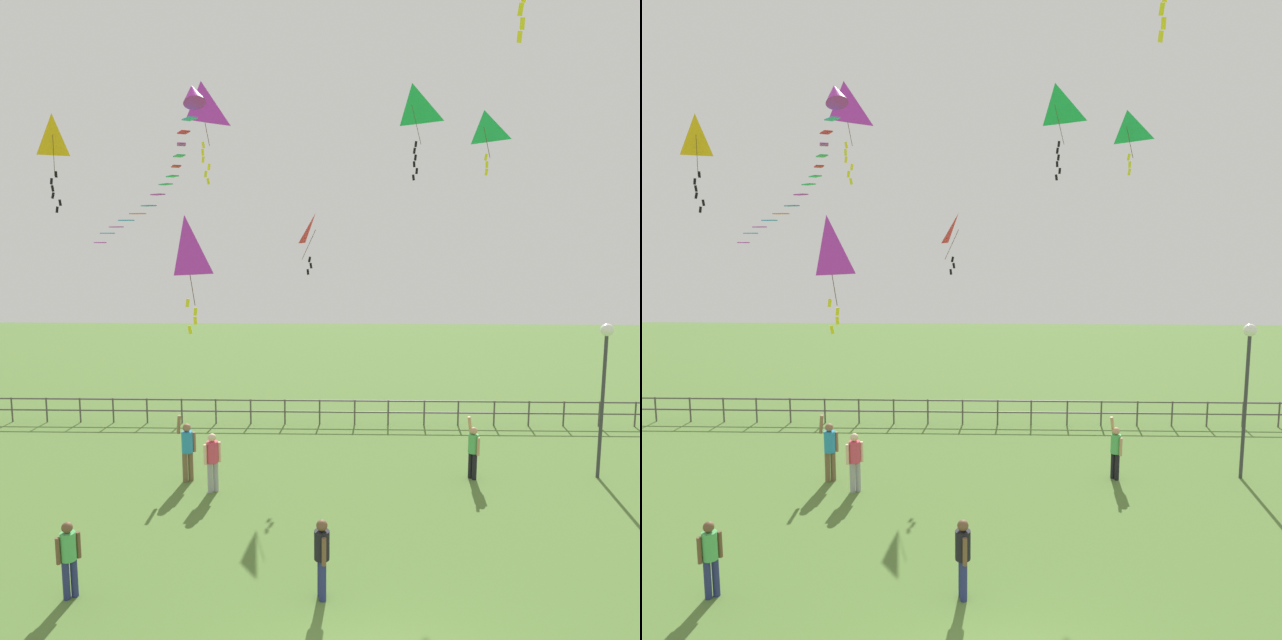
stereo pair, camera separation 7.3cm
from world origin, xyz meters
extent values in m
cylinder|color=#38383D|center=(7.06, 9.15, 2.11)|extent=(0.10, 0.10, 4.22)
sphere|color=white|center=(7.06, 9.15, 4.37)|extent=(0.36, 0.36, 0.36)
cylinder|color=navy|center=(-5.83, 2.81, 0.39)|extent=(0.13, 0.13, 0.79)
cylinder|color=navy|center=(-5.71, 2.91, 0.39)|extent=(0.13, 0.13, 0.79)
cylinder|color=#4CB259|center=(-5.77, 2.86, 1.07)|extent=(0.29, 0.29, 0.56)
sphere|color=brown|center=(-5.77, 2.86, 1.45)|extent=(0.21, 0.21, 0.21)
cylinder|color=brown|center=(-5.92, 2.74, 1.03)|extent=(0.09, 0.09, 0.53)
cylinder|color=brown|center=(-5.62, 2.98, 1.03)|extent=(0.09, 0.09, 0.53)
cylinder|color=navy|center=(-0.85, 2.89, 0.41)|extent=(0.14, 0.14, 0.82)
cylinder|color=navy|center=(-0.88, 3.04, 0.41)|extent=(0.14, 0.14, 0.82)
cylinder|color=black|center=(-0.87, 2.96, 1.11)|extent=(0.30, 0.30, 0.58)
sphere|color=brown|center=(-0.87, 2.96, 1.50)|extent=(0.22, 0.22, 0.22)
cylinder|color=brown|center=(-0.82, 2.77, 1.07)|extent=(0.09, 0.09, 0.55)
cylinder|color=brown|center=(-0.91, 3.16, 1.07)|extent=(0.09, 0.09, 0.55)
cylinder|color=brown|center=(-4.91, 8.54, 0.43)|extent=(0.15, 0.15, 0.86)
cylinder|color=brown|center=(-4.77, 8.63, 0.43)|extent=(0.15, 0.15, 0.86)
cylinder|color=#268CBF|center=(-4.84, 8.59, 1.17)|extent=(0.32, 0.32, 0.61)
sphere|color=#8C6647|center=(-4.84, 8.59, 1.59)|extent=(0.23, 0.23, 0.23)
cylinder|color=#8C6647|center=(-5.04, 8.51, 1.71)|extent=(0.21, 0.25, 0.58)
cylinder|color=#8C6647|center=(-4.67, 8.70, 1.13)|extent=(0.09, 0.09, 0.58)
cylinder|color=black|center=(3.33, 9.03, 0.39)|extent=(0.13, 0.13, 0.78)
cylinder|color=black|center=(3.42, 8.90, 0.39)|extent=(0.13, 0.13, 0.78)
cylinder|color=#4CB259|center=(3.37, 8.97, 1.06)|extent=(0.29, 0.29, 0.55)
sphere|color=tan|center=(3.37, 8.97, 1.44)|extent=(0.21, 0.21, 0.21)
cylinder|color=tan|center=(3.30, 9.15, 1.55)|extent=(0.20, 0.18, 0.53)
cylinder|color=tan|center=(3.48, 8.81, 1.03)|extent=(0.09, 0.09, 0.53)
cylinder|color=#99999E|center=(-4.04, 7.83, 0.42)|extent=(0.14, 0.14, 0.84)
cylinder|color=#99999E|center=(-3.91, 7.92, 0.42)|extent=(0.14, 0.14, 0.84)
cylinder|color=#D83F59|center=(-3.98, 7.88, 1.14)|extent=(0.31, 0.31, 0.60)
sphere|color=beige|center=(-3.98, 7.88, 1.55)|extent=(0.23, 0.23, 0.23)
cylinder|color=beige|center=(-4.15, 7.76, 1.10)|extent=(0.09, 0.09, 0.56)
cylinder|color=beige|center=(-3.80, 7.99, 1.10)|extent=(0.09, 0.09, 0.56)
pyramid|color=#1EB759|center=(3.81, 10.96, 10.24)|extent=(0.98, 1.03, 0.89)
cylinder|color=#4C381E|center=(3.95, 11.09, 9.80)|extent=(0.30, 0.27, 0.89)
cube|color=yellow|center=(3.94, 11.08, 9.37)|extent=(0.11, 0.03, 0.21)
cube|color=yellow|center=(3.98, 11.10, 9.15)|extent=(0.09, 0.05, 0.20)
cube|color=yellow|center=(3.97, 11.10, 8.93)|extent=(0.10, 0.02, 0.21)
pyramid|color=yellow|center=(-9.44, 11.30, 10.12)|extent=(0.79, 0.64, 1.24)
cylinder|color=#4C381E|center=(-9.51, 11.46, 9.50)|extent=(0.18, 0.34, 1.24)
cube|color=black|center=(-9.48, 11.47, 8.92)|extent=(0.09, 0.04, 0.20)
cube|color=black|center=(-9.61, 11.41, 8.70)|extent=(0.10, 0.02, 0.21)
cube|color=black|center=(-9.59, 11.42, 8.48)|extent=(0.09, 0.05, 0.20)
cube|color=black|center=(-9.59, 11.42, 8.26)|extent=(0.12, 0.04, 0.21)
cube|color=black|center=(-9.42, 11.51, 8.04)|extent=(0.09, 0.04, 0.20)
cube|color=black|center=(-9.51, 11.46, 7.82)|extent=(0.11, 0.01, 0.21)
pyramid|color=red|center=(-1.32, 13.48, 7.21)|extent=(0.62, 1.09, 1.05)
cylinder|color=#4C381E|center=(-1.56, 13.51, 6.69)|extent=(0.51, 0.07, 1.05)
cube|color=black|center=(-1.54, 13.52, 6.17)|extent=(0.12, 0.01, 0.21)
cube|color=black|center=(-1.49, 13.55, 5.95)|extent=(0.11, 0.05, 0.21)
cube|color=black|center=(-1.60, 13.49, 5.73)|extent=(0.10, 0.04, 0.21)
cube|color=yellow|center=(2.51, 3.01, 10.83)|extent=(0.10, 0.05, 0.20)
cube|color=yellow|center=(2.56, 3.04, 10.61)|extent=(0.09, 0.02, 0.20)
cube|color=yellow|center=(2.52, 3.01, 10.39)|extent=(0.10, 0.04, 0.21)
pyramid|color=#B22DB2|center=(-4.81, 11.52, 11.06)|extent=(1.11, 1.10, 1.31)
cylinder|color=#4C381E|center=(-4.67, 11.38, 10.41)|extent=(0.30, 0.31, 1.31)
cube|color=yellow|center=(-4.74, 11.34, 9.79)|extent=(0.12, 0.03, 0.21)
cube|color=yellow|center=(-4.76, 11.33, 9.57)|extent=(0.08, 0.03, 0.20)
cube|color=yellow|center=(-4.76, 11.33, 9.35)|extent=(0.10, 0.05, 0.20)
cube|color=yellow|center=(-4.59, 11.41, 9.13)|extent=(0.11, 0.02, 0.21)
cube|color=yellow|center=(-4.69, 11.36, 8.91)|extent=(0.11, 0.03, 0.21)
cube|color=yellow|center=(-4.63, 11.40, 8.69)|extent=(0.11, 0.05, 0.21)
pyramid|color=#B22DB2|center=(-4.26, 6.66, 6.77)|extent=(0.84, 0.82, 1.42)
cylinder|color=#4C381E|center=(-4.12, 6.51, 6.06)|extent=(0.29, 0.33, 1.42)
cube|color=yellow|center=(-4.19, 6.48, 5.40)|extent=(0.11, 0.02, 0.21)
cube|color=yellow|center=(-4.02, 6.56, 5.18)|extent=(0.11, 0.03, 0.21)
cube|color=yellow|center=(-4.03, 6.55, 4.96)|extent=(0.09, 0.02, 0.20)
cube|color=yellow|center=(-4.16, 6.49, 4.74)|extent=(0.11, 0.02, 0.21)
pyramid|color=#1EB759|center=(1.87, 12.85, 11.27)|extent=(1.39, 1.28, 1.20)
cylinder|color=#4C381E|center=(2.07, 13.14, 10.67)|extent=(0.43, 0.60, 1.20)
cube|color=black|center=(2.07, 13.14, 10.05)|extent=(0.10, 0.03, 0.21)
cube|color=black|center=(2.02, 13.11, 9.83)|extent=(0.10, 0.02, 0.21)
cube|color=black|center=(2.06, 13.13, 9.61)|extent=(0.10, 0.02, 0.21)
cube|color=black|center=(2.02, 13.11, 9.39)|extent=(0.09, 0.03, 0.20)
cube|color=black|center=(2.12, 13.16, 9.17)|extent=(0.09, 0.02, 0.20)
cube|color=black|center=(2.00, 13.11, 8.95)|extent=(0.11, 0.03, 0.21)
cone|color=#B22DB2|center=(-4.40, 8.61, 10.72)|extent=(0.91, 0.98, 0.76)
cube|color=#19B2B2|center=(-4.56, 8.82, 10.12)|extent=(0.51, 0.56, 0.03)
cube|color=red|center=(-4.84, 9.26, 9.84)|extent=(0.46, 0.57, 0.03)
cube|color=#B22DB2|center=(-5.03, 9.74, 9.58)|extent=(0.37, 0.56, 0.03)
cube|color=#1EB759|center=(-5.22, 10.22, 9.33)|extent=(0.46, 0.57, 0.03)
cube|color=red|center=(-5.44, 10.69, 9.08)|extent=(0.42, 0.57, 0.03)
cube|color=#1EB759|center=(-5.69, 11.14, 8.83)|extent=(0.50, 0.56, 0.03)
cube|color=#1EB759|center=(-6.02, 11.55, 8.62)|extent=(0.53, 0.54, 0.03)
cube|color=#B22DB2|center=(-6.39, 11.91, 8.32)|extent=(0.55, 0.53, 0.03)
cube|color=#198CD1|center=(-6.79, 12.24, 7.98)|extent=(0.56, 0.50, 0.03)
cube|color=orange|center=(-7.25, 12.48, 7.73)|extent=(0.57, 0.41, 0.03)
cube|color=#198CD1|center=(-7.72, 12.69, 7.51)|extent=(0.57, 0.45, 0.03)
cube|color=#B22DB2|center=(-8.17, 12.96, 7.29)|extent=(0.56, 0.50, 0.03)
cube|color=#198CD1|center=(-8.59, 13.25, 7.08)|extent=(0.57, 0.49, 0.03)
cube|color=#B22DB2|center=(-8.99, 13.58, 6.75)|extent=(0.54, 0.54, 0.03)
cylinder|color=#4C4742|center=(-12.84, 14.00, 0.47)|extent=(0.06, 0.06, 0.95)
cylinder|color=#4C4742|center=(-11.51, 14.00, 0.47)|extent=(0.06, 0.06, 0.95)
cylinder|color=#4C4742|center=(-10.23, 14.00, 0.47)|extent=(0.06, 0.06, 0.95)
cylinder|color=#4C4742|center=(-8.97, 14.00, 0.47)|extent=(0.06, 0.06, 0.95)
cylinder|color=#4C4742|center=(-7.69, 14.00, 0.47)|extent=(0.06, 0.06, 0.95)
cylinder|color=#4C4742|center=(-6.38, 14.00, 0.47)|extent=(0.06, 0.06, 0.95)
cylinder|color=#4C4742|center=(-5.09, 14.00, 0.47)|extent=(0.06, 0.06, 0.95)
cylinder|color=#4C4742|center=(-3.78, 14.00, 0.47)|extent=(0.06, 0.06, 0.95)
cylinder|color=#4C4742|center=(-2.50, 14.00, 0.47)|extent=(0.06, 0.06, 0.95)
cylinder|color=#4C4742|center=(-1.19, 14.00, 0.47)|extent=(0.06, 0.06, 0.95)
cylinder|color=#4C4742|center=(0.11, 14.00, 0.47)|extent=(0.06, 0.06, 0.95)
cylinder|color=#4C4742|center=(1.36, 14.00, 0.47)|extent=(0.06, 0.06, 0.95)
cylinder|color=#4C4742|center=(2.70, 14.00, 0.47)|extent=(0.06, 0.06, 0.95)
cylinder|color=#4C4742|center=(3.95, 14.00, 0.47)|extent=(0.06, 0.06, 0.95)
cylinder|color=#4C4742|center=(5.28, 14.00, 0.47)|extent=(0.06, 0.06, 0.95)
cylinder|color=#4C4742|center=(6.56, 14.00, 0.47)|extent=(0.06, 0.06, 0.95)
cylinder|color=#4C4742|center=(7.84, 14.00, 0.47)|extent=(0.06, 0.06, 0.95)
cylinder|color=#4C4742|center=(9.14, 14.00, 0.47)|extent=(0.06, 0.06, 0.95)
cylinder|color=#4C4742|center=(10.45, 14.00, 0.47)|extent=(0.06, 0.06, 0.95)
cube|color=#4C4742|center=(0.00, 14.00, 0.91)|extent=(36.00, 0.05, 0.05)
cube|color=#4C4742|center=(0.00, 14.00, 0.47)|extent=(36.00, 0.05, 0.05)
camera|label=1|loc=(-0.62, -8.09, 7.04)|focal=34.33mm
camera|label=2|loc=(-0.55, -8.09, 7.04)|focal=34.33mm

